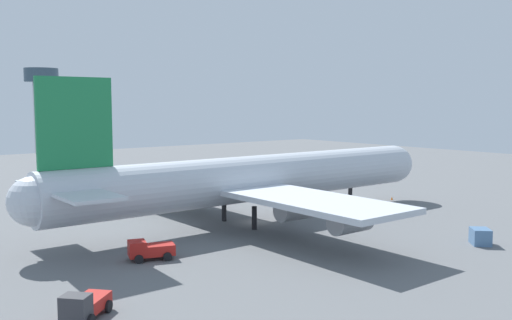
{
  "coord_description": "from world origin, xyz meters",
  "views": [
    {
      "loc": [
        -49.87,
        -63.13,
        17.1
      ],
      "look_at": [
        0.0,
        0.0,
        9.04
      ],
      "focal_mm": 39.71,
      "sensor_mm": 36.0,
      "label": 1
    }
  ],
  "objects_px": {
    "pushback_tractor": "(150,249)",
    "catering_truck": "(58,199)",
    "maintenance_van": "(84,306)",
    "cargo_container_fore": "(480,237)",
    "safety_cone_nose": "(392,198)",
    "control_tower": "(42,100)",
    "cargo_airplane": "(255,179)"
  },
  "relations": [
    {
      "from": "control_tower",
      "to": "pushback_tractor",
      "type": "bearing_deg",
      "value": -103.65
    },
    {
      "from": "catering_truck",
      "to": "control_tower",
      "type": "xyz_separation_m",
      "value": [
        31.8,
        105.93,
        17.01
      ]
    },
    {
      "from": "cargo_container_fore",
      "to": "control_tower",
      "type": "height_order",
      "value": "control_tower"
    },
    {
      "from": "maintenance_van",
      "to": "safety_cone_nose",
      "type": "xyz_separation_m",
      "value": [
        64.43,
        20.59,
        -0.9
      ]
    },
    {
      "from": "safety_cone_nose",
      "to": "control_tower",
      "type": "relative_size",
      "value": 0.02
    },
    {
      "from": "control_tower",
      "to": "cargo_airplane",
      "type": "bearing_deg",
      "value": -95.85
    },
    {
      "from": "cargo_container_fore",
      "to": "cargo_airplane",
      "type": "bearing_deg",
      "value": 116.56
    },
    {
      "from": "control_tower",
      "to": "safety_cone_nose",
      "type": "bearing_deg",
      "value": -82.9
    },
    {
      "from": "cargo_airplane",
      "to": "cargo_container_fore",
      "type": "distance_m",
      "value": 30.82
    },
    {
      "from": "pushback_tractor",
      "to": "cargo_container_fore",
      "type": "xyz_separation_m",
      "value": [
        34.73,
        -18.91,
        -0.16
      ]
    },
    {
      "from": "maintenance_van",
      "to": "cargo_container_fore",
      "type": "height_order",
      "value": "maintenance_van"
    },
    {
      "from": "pushback_tractor",
      "to": "safety_cone_nose",
      "type": "distance_m",
      "value": 52.78
    },
    {
      "from": "pushback_tractor",
      "to": "cargo_container_fore",
      "type": "distance_m",
      "value": 39.55
    },
    {
      "from": "pushback_tractor",
      "to": "safety_cone_nose",
      "type": "relative_size",
      "value": 9.09
    },
    {
      "from": "pushback_tractor",
      "to": "catering_truck",
      "type": "relative_size",
      "value": 1.02
    },
    {
      "from": "control_tower",
      "to": "cargo_container_fore",
      "type": "bearing_deg",
      "value": -90.14
    },
    {
      "from": "catering_truck",
      "to": "safety_cone_nose",
      "type": "xyz_separation_m",
      "value": [
        48.82,
        -30.63,
        -0.85
      ]
    },
    {
      "from": "pushback_tractor",
      "to": "maintenance_van",
      "type": "bearing_deg",
      "value": -134.51
    },
    {
      "from": "cargo_container_fore",
      "to": "control_tower",
      "type": "relative_size",
      "value": 0.11
    },
    {
      "from": "maintenance_van",
      "to": "cargo_container_fore",
      "type": "bearing_deg",
      "value": -7.77
    },
    {
      "from": "cargo_airplane",
      "to": "maintenance_van",
      "type": "height_order",
      "value": "cargo_airplane"
    },
    {
      "from": "maintenance_van",
      "to": "safety_cone_nose",
      "type": "relative_size",
      "value": 8.75
    },
    {
      "from": "maintenance_van",
      "to": "catering_truck",
      "type": "distance_m",
      "value": 53.54
    },
    {
      "from": "maintenance_van",
      "to": "pushback_tractor",
      "type": "relative_size",
      "value": 0.96
    },
    {
      "from": "control_tower",
      "to": "maintenance_van",
      "type": "bearing_deg",
      "value": -106.79
    },
    {
      "from": "cargo_airplane",
      "to": "maintenance_van",
      "type": "distance_m",
      "value": 39.68
    },
    {
      "from": "safety_cone_nose",
      "to": "maintenance_van",
      "type": "bearing_deg",
      "value": -162.28
    },
    {
      "from": "cargo_airplane",
      "to": "pushback_tractor",
      "type": "distance_m",
      "value": 23.29
    },
    {
      "from": "safety_cone_nose",
      "to": "control_tower",
      "type": "bearing_deg",
      "value": 97.1
    },
    {
      "from": "pushback_tractor",
      "to": "catering_truck",
      "type": "height_order",
      "value": "catering_truck"
    },
    {
      "from": "cargo_airplane",
      "to": "maintenance_van",
      "type": "bearing_deg",
      "value": -148.2
    },
    {
      "from": "catering_truck",
      "to": "maintenance_van",
      "type": "bearing_deg",
      "value": -106.95
    }
  ]
}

